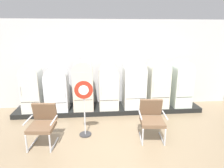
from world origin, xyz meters
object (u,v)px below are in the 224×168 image
at_px(refrigerator_2, 83,84).
at_px(sign_stand, 84,109).
at_px(armchair_left, 43,122).
at_px(armchair_right, 152,117).
at_px(refrigerator_6, 181,82).
at_px(refrigerator_1, 57,88).
at_px(refrigerator_4, 134,82).
at_px(refrigerator_5, 158,82).
at_px(refrigerator_0, 32,86).
at_px(refrigerator_3, 109,85).

distance_m(refrigerator_2, sign_stand, 1.51).
relative_size(refrigerator_2, armchair_left, 1.65).
height_order(armchair_left, armchair_right, same).
bearing_deg(refrigerator_6, refrigerator_1, -179.80).
xyz_separation_m(refrigerator_1, refrigerator_4, (2.55, 0.02, 0.11)).
bearing_deg(armchair_right, refrigerator_1, 146.70).
bearing_deg(refrigerator_2, refrigerator_6, 0.49).
xyz_separation_m(refrigerator_5, refrigerator_6, (0.82, 0.02, -0.02)).
height_order(refrigerator_0, refrigerator_4, refrigerator_4).
xyz_separation_m(refrigerator_6, armchair_left, (-4.22, -1.80, -0.44)).
bearing_deg(refrigerator_5, sign_stand, -148.44).
bearing_deg(refrigerator_3, sign_stand, -116.10).
bearing_deg(refrigerator_0, sign_stand, -41.05).
bearing_deg(sign_stand, refrigerator_2, 93.83).
bearing_deg(refrigerator_0, refrigerator_6, -0.10).
height_order(refrigerator_3, armchair_left, refrigerator_3).
bearing_deg(armchair_right, armchair_left, -179.10).
bearing_deg(armchair_left, sign_stand, 16.69).
height_order(refrigerator_0, refrigerator_6, refrigerator_6).
xyz_separation_m(refrigerator_1, armchair_right, (2.66, -1.75, -0.35)).
bearing_deg(armchair_right, refrigerator_3, 119.13).
bearing_deg(sign_stand, refrigerator_0, 138.95).
distance_m(refrigerator_2, refrigerator_4, 1.69).
height_order(refrigerator_4, refrigerator_5, same).
bearing_deg(refrigerator_1, refrigerator_0, 178.30).
distance_m(refrigerator_4, refrigerator_5, 0.83).
relative_size(refrigerator_1, refrigerator_3, 0.96).
distance_m(refrigerator_3, sign_stand, 1.68).
bearing_deg(refrigerator_6, armchair_right, -130.98).
bearing_deg(armchair_left, refrigerator_4, 35.04).
xyz_separation_m(refrigerator_1, refrigerator_3, (1.68, 0.00, 0.04)).
bearing_deg(refrigerator_4, refrigerator_1, -179.49).
bearing_deg(refrigerator_3, refrigerator_1, -179.94).
xyz_separation_m(refrigerator_0, refrigerator_2, (1.64, -0.04, 0.05)).
relative_size(refrigerator_4, sign_stand, 1.10).
height_order(refrigerator_1, sign_stand, refrigerator_1).
bearing_deg(refrigerator_1, refrigerator_5, -0.10).
height_order(refrigerator_4, armchair_left, refrigerator_4).
relative_size(refrigerator_0, refrigerator_2, 0.95).
bearing_deg(refrigerator_0, armchair_right, -27.18).
xyz_separation_m(refrigerator_2, refrigerator_4, (1.69, 0.04, -0.00)).
bearing_deg(refrigerator_0, refrigerator_4, -0.01).
bearing_deg(refrigerator_1, refrigerator_3, 0.06).
xyz_separation_m(refrigerator_3, refrigerator_4, (0.86, 0.02, 0.07)).
xyz_separation_m(refrigerator_2, armchair_left, (-0.89, -1.77, -0.46)).
bearing_deg(refrigerator_4, refrigerator_2, -178.77).
xyz_separation_m(refrigerator_0, refrigerator_3, (2.47, -0.02, -0.02)).
distance_m(refrigerator_1, refrigerator_5, 3.37).
distance_m(refrigerator_3, refrigerator_6, 2.50).
xyz_separation_m(refrigerator_6, sign_stand, (-3.23, -1.51, -0.26)).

